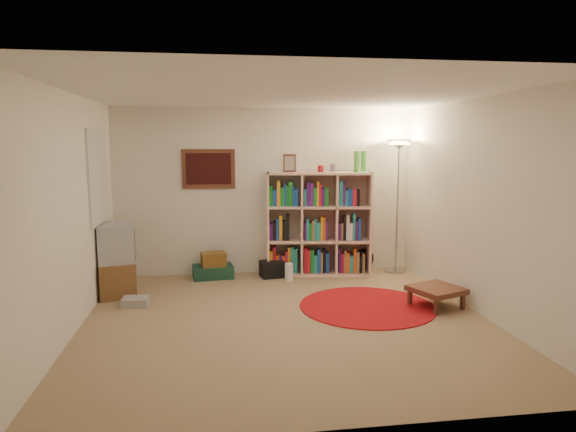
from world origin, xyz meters
The scene contains 12 objects.
room centered at (-0.05, 0.05, 1.26)m, with size 4.54×4.54×2.54m.
bookshelf centered at (0.76, 2.03, 0.75)m, with size 1.60×0.66×1.86m.
floor_lamp centered at (1.98, 1.93, 1.69)m, with size 0.51×0.51×2.03m.
floor_fan centered at (1.51, 2.08, 0.18)m, with size 0.31×0.18×0.35m.
tv_stand centered at (-2.08, 1.32, 0.45)m, with size 0.61×0.74×0.94m.
dvd_box centered at (-1.76, 0.80, 0.05)m, with size 0.32×0.27×0.10m.
suitcase centered at (-0.82, 2.00, 0.09)m, with size 0.62×0.43×0.19m.
wicker_basket centered at (-0.80, 1.96, 0.29)m, with size 0.39×0.30×0.20m.
duffel_bag centered at (0.06, 1.93, 0.12)m, with size 0.38×0.33×0.24m.
paper_towel centered at (0.27, 1.69, 0.13)m, with size 0.12×0.12×0.25m.
red_rug centered at (1.04, 0.34, 0.01)m, with size 1.65×1.65×0.01m.
side_table centered at (1.86, 0.21, 0.21)m, with size 0.70×0.70×0.25m.
Camera 1 is at (-0.80, -5.48, 1.96)m, focal length 32.00 mm.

